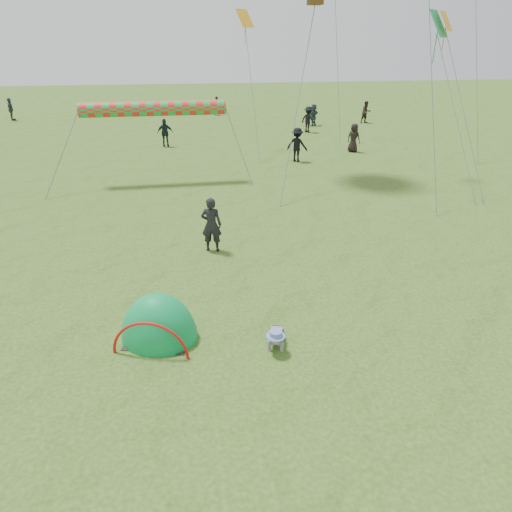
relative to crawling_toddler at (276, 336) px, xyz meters
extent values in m
plane|color=#264F16|center=(-0.30, -0.52, -0.28)|extent=(140.00, 140.00, 0.00)
ellipsoid|color=#0A8D42|center=(-2.46, 0.75, -0.28)|extent=(2.01, 1.81, 2.17)
imported|color=black|center=(-0.91, 5.25, 0.58)|extent=(0.71, 0.55, 1.72)
imported|color=black|center=(-2.41, 21.47, 0.56)|extent=(1.00, 0.44, 1.68)
imported|color=black|center=(7.68, 24.79, 0.62)|extent=(1.24, 1.33, 1.80)
imported|color=#2A3E4B|center=(8.86, 27.50, 0.54)|extent=(1.47, 1.33, 1.63)
imported|color=#2E241F|center=(13.40, 28.07, 0.57)|extent=(0.93, 0.79, 1.69)
imported|color=#2D3D48|center=(-15.10, 34.38, 0.62)|extent=(0.57, 1.10, 1.79)
imported|color=black|center=(4.65, 16.28, 0.62)|extent=(1.33, 1.19, 1.79)
imported|color=black|center=(8.54, 18.04, 0.54)|extent=(0.92, 0.94, 1.64)
imported|color=#222129|center=(1.98, 34.29, 0.53)|extent=(0.70, 0.67, 1.61)
cylinder|color=red|center=(-2.66, 13.52, 3.00)|extent=(6.33, 0.64, 0.64)
plane|color=#F4A61B|center=(2.57, 21.00, 6.88)|extent=(1.17, 1.17, 0.96)
plane|color=#1D8E48|center=(9.82, 12.68, 6.38)|extent=(1.35, 1.35, 1.10)
plane|color=gold|center=(10.21, 12.74, 6.48)|extent=(0.98, 0.98, 0.80)
camera|label=1|loc=(-1.79, -7.83, 5.65)|focal=32.00mm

